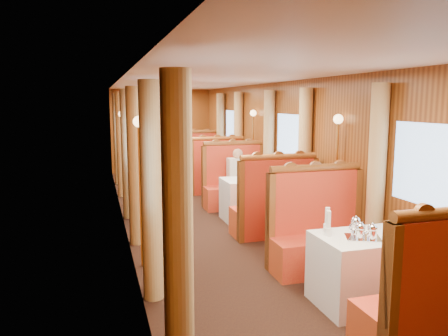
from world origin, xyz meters
name	(u,v)px	position (x,y,z in m)	size (l,w,h in m)	color
floor	(212,223)	(0.00, 0.00, 0.00)	(3.00, 12.00, 0.01)	black
ceiling	(212,79)	(0.00, 0.00, 2.50)	(3.00, 12.00, 0.01)	silver
wall_far	(162,131)	(0.00, 6.00, 1.25)	(3.00, 2.50, 0.01)	brown
wall_left	(123,156)	(-1.50, 0.00, 1.25)	(12.00, 2.50, 0.01)	brown
wall_right	(291,150)	(1.50, 0.00, 1.25)	(12.00, 2.50, 0.01)	brown
doorway_far	(162,139)	(0.00, 5.97, 1.00)	(0.80, 0.04, 2.00)	brown
table_near	(366,270)	(0.75, -3.50, 0.38)	(1.05, 0.72, 0.75)	white
banquette_near_fwd	(439,309)	(0.75, -4.51, 0.42)	(1.30, 0.55, 1.34)	#AF1315
banquette_near_aft	(319,237)	(0.75, -2.49, 0.42)	(1.30, 0.55, 1.34)	#AF1315
table_mid	(252,199)	(0.75, 0.00, 0.38)	(1.05, 0.72, 0.75)	white
banquette_mid_fwd	(274,210)	(0.75, -1.01, 0.42)	(1.30, 0.55, 1.34)	#AF1315
banquette_mid_aft	(235,186)	(0.75, 1.01, 0.42)	(1.30, 0.55, 1.34)	#AF1315
table_far	(205,170)	(0.75, 3.50, 0.38)	(1.05, 0.72, 0.75)	white
banquette_far_fwd	(216,175)	(0.75, 2.49, 0.42)	(1.30, 0.55, 1.34)	#AF1315
banquette_far_aft	(197,163)	(0.75, 4.51, 0.42)	(1.30, 0.55, 1.34)	#AF1315
tea_tray	(363,238)	(0.64, -3.57, 0.76)	(0.34, 0.26, 0.01)	silver
teapot_left	(360,233)	(0.59, -3.59, 0.82)	(0.16, 0.12, 0.13)	silver
teapot_right	(372,234)	(0.69, -3.65, 0.82)	(0.16, 0.12, 0.13)	silver
teapot_back	(355,228)	(0.65, -3.42, 0.82)	(0.17, 0.13, 0.14)	silver
fruit_plate	(396,234)	(1.02, -3.59, 0.77)	(0.24, 0.24, 0.05)	white
cup_inboard	(328,226)	(0.35, -3.38, 0.86)	(0.08, 0.08, 0.26)	white
cup_outboard	(327,222)	(0.41, -3.25, 0.86)	(0.08, 0.08, 0.26)	white
rose_vase_mid	(252,169)	(0.74, 0.00, 0.93)	(0.06, 0.06, 0.36)	silver
rose_vase_far	(206,149)	(0.75, 3.48, 0.93)	(0.06, 0.06, 0.36)	silver
window_left_near	(149,180)	(-1.49, -3.50, 1.45)	(1.20, 0.90, 0.01)	#82ADE2
curtain_left_near_a	(178,235)	(-1.38, -4.28, 1.18)	(0.22, 0.22, 2.35)	tan
curtain_left_near_b	(151,193)	(-1.38, -2.72, 1.18)	(0.22, 0.22, 2.35)	tan
window_right_near	(431,166)	(1.49, -3.50, 1.45)	(1.20, 0.90, 0.01)	#82ADE2
curtain_right_near_b	(376,180)	(1.38, -2.72, 1.18)	(0.22, 0.22, 2.35)	tan
window_left_mid	(124,143)	(-1.49, 0.00, 1.45)	(1.20, 0.90, 0.01)	#82ADE2
curtain_left_mid_a	(135,167)	(-1.38, -0.78, 1.18)	(0.22, 0.22, 2.35)	tan
curtain_left_mid_b	(128,155)	(-1.38, 0.78, 1.18)	(0.22, 0.22, 2.35)	tan
window_right_mid	(291,139)	(1.49, 0.00, 1.45)	(1.20, 0.90, 0.01)	#82ADE2
curtain_right_mid_a	(304,160)	(1.38, -0.78, 1.18)	(0.22, 0.22, 2.35)	tan
curtain_right_mid_b	(269,150)	(1.38, 0.78, 1.18)	(0.22, 0.22, 2.35)	tan
window_left_far	(115,130)	(-1.49, 3.50, 1.45)	(1.20, 0.90, 0.01)	#82ADE2
curtain_left_far_a	(121,145)	(-1.38, 2.72, 1.18)	(0.22, 0.22, 2.35)	tan
curtain_left_far_b	(118,139)	(-1.38, 4.28, 1.18)	(0.22, 0.22, 2.35)	tan
window_right_far	(233,128)	(1.49, 3.50, 1.45)	(1.20, 0.90, 0.01)	#82ADE2
curtain_right_far_a	(238,141)	(1.38, 2.72, 1.18)	(0.22, 0.22, 2.35)	tan
curtain_right_far_b	(221,137)	(1.38, 4.28, 1.18)	(0.22, 0.22, 2.35)	tan
sconce_left_fore	(140,161)	(-1.40, -1.75, 1.38)	(0.14, 0.14, 1.95)	#BF8C3F
sconce_right_fore	(337,154)	(1.40, -1.75, 1.38)	(0.14, 0.14, 1.95)	#BF8C3F
sconce_left_aft	(123,139)	(-1.40, 1.75, 1.38)	(0.14, 0.14, 1.95)	#BF8C3F
sconce_right_aft	(253,136)	(1.40, 1.75, 1.38)	(0.14, 0.14, 1.95)	#BF8C3F
steward	(158,180)	(-0.95, -0.02, 0.82)	(0.60, 0.39, 1.64)	navy
passenger	(238,172)	(0.75, 0.81, 0.74)	(0.40, 0.44, 0.76)	beige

